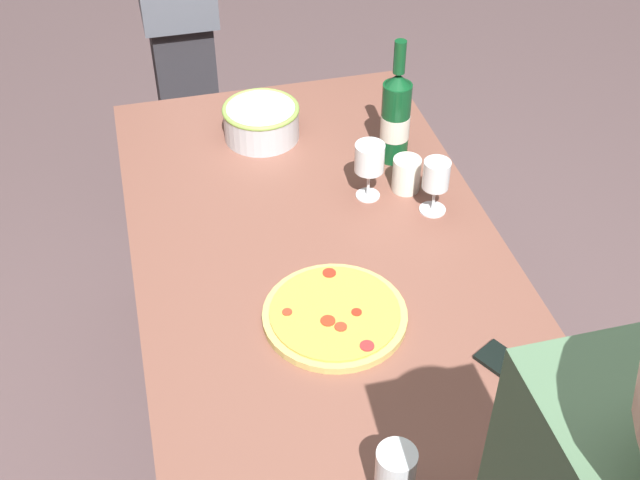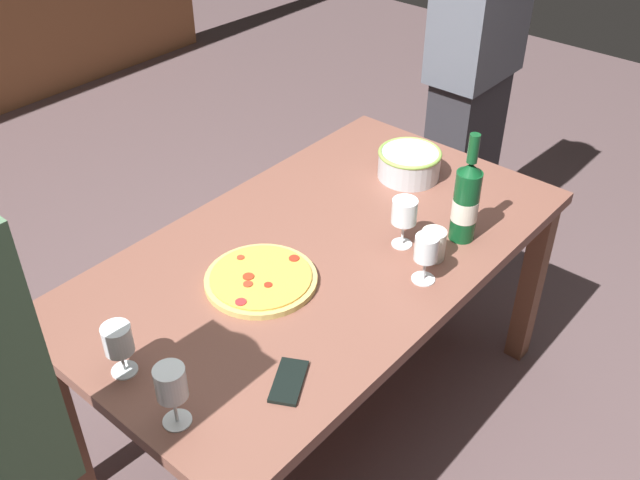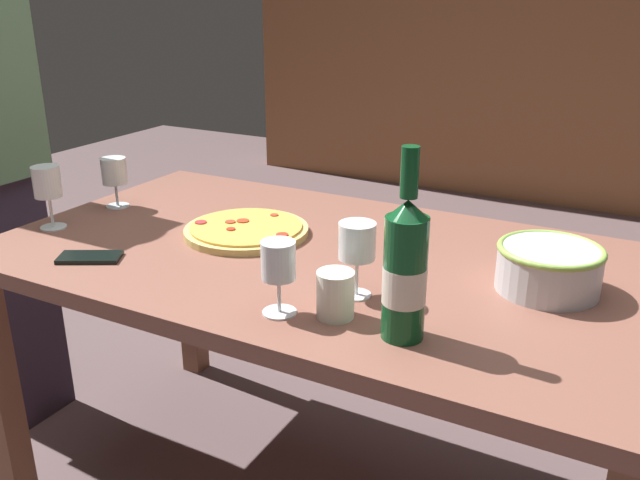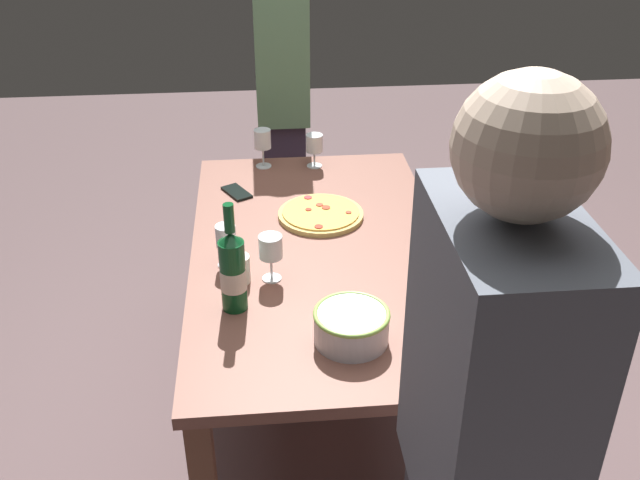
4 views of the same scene
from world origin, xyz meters
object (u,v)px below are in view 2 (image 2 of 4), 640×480
wine_bottle (466,201)px  cup_amber (433,245)px  pizza (261,279)px  serving_bowl (409,163)px  wine_glass_far_left (118,342)px  wine_glass_near_pizza (426,251)px  wine_glass_by_bottle (404,214)px  person_guest_left (474,68)px  dining_table (320,273)px  cell_phone (289,381)px  wine_glass_far_right (171,385)px

wine_bottle → cup_amber: size_ratio=3.77×
pizza → serving_bowl: 0.76m
wine_glass_far_left → cup_amber: size_ratio=1.54×
wine_glass_near_pizza → wine_glass_by_bottle: bearing=55.7°
wine_bottle → wine_glass_by_bottle: wine_bottle is taller
wine_glass_near_pizza → person_guest_left: 1.24m
wine_glass_far_left → pizza: bearing=-2.0°
dining_table → wine_glass_by_bottle: wine_glass_by_bottle is taller
wine_bottle → cup_amber: wine_bottle is taller
pizza → wine_glass_near_pizza: wine_glass_near_pizza is taller
cell_phone → person_guest_left: 1.74m
wine_bottle → wine_glass_near_pizza: 0.25m
serving_bowl → cup_amber: size_ratio=2.33×
wine_glass_far_left → cup_amber: 0.94m
wine_bottle → wine_glass_far_left: wine_bottle is taller
person_guest_left → cell_phone: bearing=7.1°
dining_table → serving_bowl: serving_bowl is taller
serving_bowl → wine_bottle: 0.40m
wine_glass_far_right → cup_amber: 0.91m
wine_glass_near_pizza → cup_amber: 0.12m
wine_glass_far_right → pizza: bearing=22.9°
wine_bottle → cup_amber: 0.17m
serving_bowl → wine_glass_far_right: 1.26m
wine_glass_near_pizza → wine_glass_by_bottle: size_ratio=0.94×
wine_glass_far_left → dining_table: bearing=-3.4°
wine_bottle → wine_glass_far_right: 1.05m
wine_glass_far_left → wine_glass_far_right: 0.22m
pizza → cup_amber: size_ratio=3.41×
wine_glass_near_pizza → wine_bottle: bearing=6.1°
wine_glass_far_right → wine_bottle: bearing=-6.2°
cup_amber → person_guest_left: bearing=25.3°
pizza → wine_bottle: bearing=-29.6°
pizza → wine_glass_far_right: wine_glass_far_right is taller
cup_amber → cell_phone: bearing=-178.8°
pizza → cell_phone: size_ratio=2.24×
wine_glass_near_pizza → wine_glass_far_left: bearing=155.1°
wine_glass_far_right → person_guest_left: bearing=11.2°
pizza → cell_phone: 0.39m
pizza → wine_glass_near_pizza: (0.31, -0.34, 0.09)m
dining_table → wine_glass_far_left: size_ratio=11.00×
wine_bottle → wine_glass_by_bottle: 0.19m
pizza → wine_glass_far_left: bearing=178.0°
serving_bowl → wine_glass_far_right: wine_glass_far_right is taller
dining_table → cell_phone: bearing=-147.4°
wine_bottle → cup_amber: (-0.14, 0.01, -0.09)m
wine_glass_far_right → cell_phone: size_ratio=1.17×
wine_glass_far_left → wine_glass_by_bottle: bearing=-13.9°
dining_table → cell_phone: 0.56m
wine_glass_far_left → wine_glass_far_right: wine_glass_far_right is taller
wine_glass_far_right → cell_phone: 0.30m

